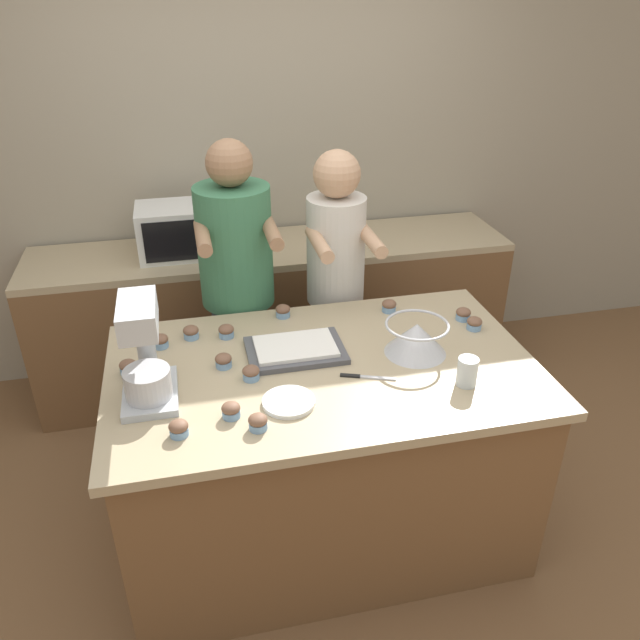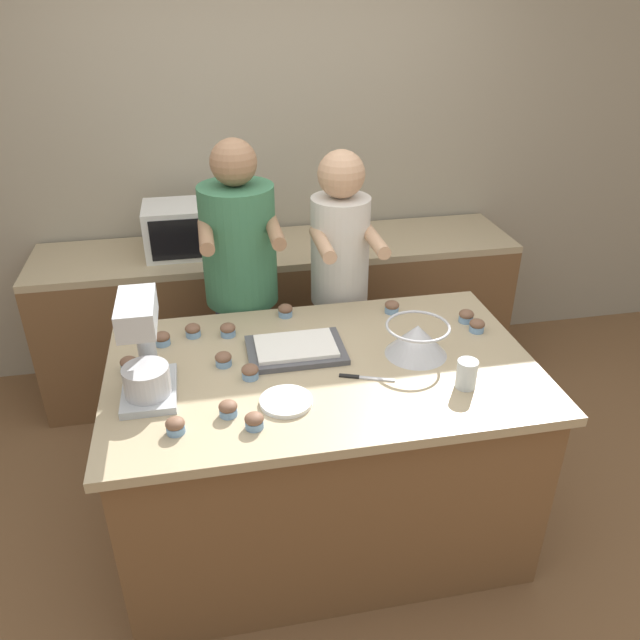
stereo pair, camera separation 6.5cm
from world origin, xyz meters
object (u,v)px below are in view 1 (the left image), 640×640
at_px(cupcake_5, 191,332).
at_px(person_left, 239,301).
at_px(person_right, 336,294).
at_px(cupcake_10, 179,428).
at_px(cupcake_0, 160,341).
at_px(stand_mixer, 145,357).
at_px(cupcake_11, 231,410).
at_px(mixing_bowl, 416,337).
at_px(small_plate, 289,402).
at_px(baking_tray, 295,349).
at_px(microwave_oven, 185,230).
at_px(drinking_glass, 467,372).
at_px(cupcake_2, 251,373).
at_px(cupcake_1, 463,314).
at_px(cupcake_6, 474,323).
at_px(cupcake_12, 283,311).
at_px(cupcake_7, 389,306).
at_px(cupcake_3, 223,361).
at_px(cupcake_9, 226,331).
at_px(cupcake_8, 258,422).
at_px(knife, 364,377).

bearing_deg(cupcake_5, person_left, 56.31).
bearing_deg(person_right, cupcake_10, -128.34).
height_order(cupcake_0, cupcake_5, same).
distance_m(stand_mixer, cupcake_11, 0.37).
xyz_separation_m(mixing_bowl, small_plate, (-0.58, -0.24, -0.06)).
bearing_deg(cupcake_10, person_right, 51.66).
bearing_deg(baking_tray, cupcake_0, 162.20).
distance_m(microwave_oven, drinking_glass, 1.86).
xyz_separation_m(cupcake_2, cupcake_5, (-0.21, 0.37, 0.00)).
relative_size(cupcake_1, cupcake_6, 1.00).
bearing_deg(baking_tray, cupcake_12, 89.21).
bearing_deg(cupcake_7, mixing_bowl, -91.42).
distance_m(mixing_bowl, cupcake_2, 0.70).
bearing_deg(baking_tray, mixing_bowl, -12.31).
distance_m(baking_tray, cupcake_7, 0.57).
relative_size(small_plate, cupcake_3, 2.89).
relative_size(small_plate, cupcake_10, 2.89).
height_order(cupcake_10, cupcake_11, same).
relative_size(cupcake_3, cupcake_9, 1.00).
xyz_separation_m(baking_tray, cupcake_12, (0.00, 0.33, 0.01)).
height_order(mixing_bowl, microwave_oven, microwave_oven).
relative_size(person_left, cupcake_3, 24.60).
distance_m(cupcake_10, cupcake_12, 0.91).
height_order(cupcake_6, cupcake_12, same).
distance_m(person_right, cupcake_10, 1.31).
distance_m(person_right, mixing_bowl, 0.73).
distance_m(cupcake_6, cupcake_11, 1.19).
distance_m(microwave_oven, cupcake_11, 1.58).
relative_size(cupcake_8, cupcake_10, 1.00).
height_order(cupcake_1, cupcake_11, same).
distance_m(microwave_oven, cupcake_6, 1.69).
xyz_separation_m(person_left, cupcake_10, (-0.32, -1.03, 0.06)).
xyz_separation_m(person_right, cupcake_12, (-0.32, -0.26, 0.07)).
relative_size(baking_tray, small_plate, 2.06).
relative_size(baking_tray, cupcake_11, 5.97).
height_order(cupcake_0, cupcake_12, same).
xyz_separation_m(cupcake_1, cupcake_5, (-1.22, 0.11, 0.00)).
relative_size(person_left, cupcake_0, 24.60).
distance_m(small_plate, cupcake_9, 0.57).
relative_size(baking_tray, cupcake_5, 5.97).
height_order(cupcake_1, cupcake_12, same).
bearing_deg(cupcake_12, microwave_oven, 114.86).
relative_size(person_left, knife, 7.85).
xyz_separation_m(stand_mixer, microwave_oven, (0.19, 1.38, -0.04)).
distance_m(small_plate, cupcake_3, 0.37).
relative_size(person_right, cupcake_7, 23.50).
xyz_separation_m(mixing_bowl, baking_tray, (-0.49, 0.11, -0.06)).
height_order(person_left, baking_tray, person_left).
bearing_deg(drinking_glass, stand_mixer, 171.10).
relative_size(stand_mixer, knife, 1.90).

